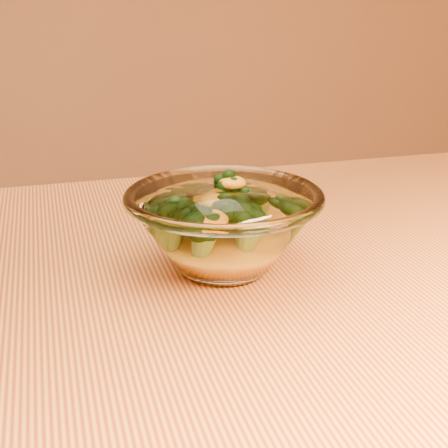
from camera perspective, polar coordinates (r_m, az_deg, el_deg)
name	(u,v)px	position (r m, az deg, el deg)	size (l,w,h in m)	color
table	(332,381)	(0.62, 9.82, -13.96)	(1.20, 0.80, 0.75)	gold
glass_bowl	(224,228)	(0.58, 0.00, -0.37)	(0.18, 0.18, 0.08)	white
cheese_sauce	(224,245)	(0.59, 0.00, -1.94)	(0.11, 0.11, 0.03)	orange
broccoli_heap	(218,215)	(0.58, -0.57, 0.81)	(0.14, 0.11, 0.06)	black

